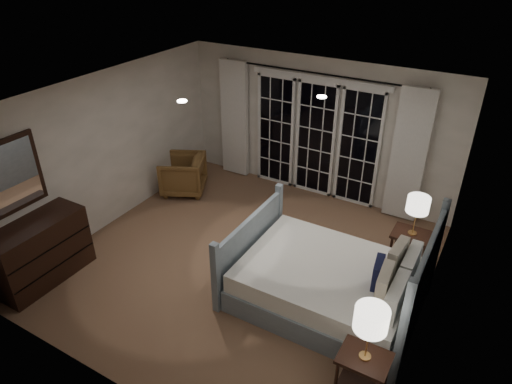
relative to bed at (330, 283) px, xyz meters
The scene contains 20 objects.
floor 1.46m from the bed, behind, with size 5.00×5.00×0.00m, color brown.
ceiling 2.59m from the bed, behind, with size 5.00×5.00×0.00m, color white.
wall_left 4.02m from the bed, behind, with size 0.02×5.00×2.50m, color white.
wall_right 1.43m from the bed, ahead, with size 0.02×5.00×2.50m, color white.
wall_back 3.16m from the bed, 117.80° to the left, with size 5.00×0.02×2.50m, color white.
wall_front 2.87m from the bed, 121.34° to the right, with size 5.00×0.02×2.50m, color white.
french_doors 3.09m from the bed, 118.17° to the left, with size 2.50×0.04×2.20m.
curtain_rod 3.51m from the bed, 118.71° to the left, with size 0.03×0.03×3.50m, color black.
curtain_left 4.07m from the bed, 140.12° to the left, with size 0.55×0.10×2.25m, color white.
curtain_right 2.70m from the bed, 84.71° to the left, with size 0.55×0.10×2.25m, color white.
downlight_a 2.37m from the bed, 128.18° to the left, with size 0.12×0.12×0.01m, color white.
downlight_b 2.95m from the bed, behind, with size 0.12×0.12×0.01m, color white.
bed is the anchor object (origin of this frame).
nightstand_left 1.45m from the bed, 55.52° to the right, with size 0.50×0.40×0.65m.
nightstand_right 1.35m from the bed, 57.85° to the left, with size 0.52×0.41×0.67m.
lamp_left 1.66m from the bed, 55.52° to the right, with size 0.33×0.33×0.63m.
lamp_right 1.56m from the bed, 57.85° to the left, with size 0.30×0.30×0.58m.
armchair 3.78m from the bed, 157.85° to the left, with size 0.76×0.78×0.71m, color brown.
dresser 3.95m from the bed, 157.26° to the right, with size 0.55×1.30×0.92m.
mirror 4.34m from the bed, 158.52° to the right, with size 0.05×0.85×1.00m.
Camera 1 is at (2.85, -4.57, 4.27)m, focal length 32.00 mm.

